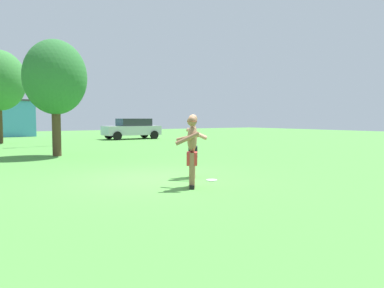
% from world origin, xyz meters
% --- Properties ---
extents(ground_plane, '(80.00, 80.00, 0.00)m').
position_xyz_m(ground_plane, '(0.00, 0.00, 0.00)').
color(ground_plane, '#4C8E3D').
extents(player_near, '(0.75, 0.79, 1.70)m').
position_xyz_m(player_near, '(1.02, -0.34, 0.89)').
color(player_near, black).
rests_on(player_near, ground_plane).
extents(player_in_red, '(0.75, 0.79, 1.65)m').
position_xyz_m(player_in_red, '(0.18, -1.53, 0.90)').
color(player_in_red, black).
rests_on(player_in_red, ground_plane).
extents(frisbee, '(0.28, 0.28, 0.03)m').
position_xyz_m(frisbee, '(1.12, -1.04, 0.01)').
color(frisbee, white).
rests_on(frisbee, ground_plane).
extents(car_silver_near_post, '(4.33, 2.08, 1.58)m').
position_xyz_m(car_silver_near_post, '(7.40, 17.71, 0.82)').
color(car_silver_near_post, silver).
rests_on(car_silver_near_post, ground_plane).
extents(lamp_post, '(0.60, 0.24, 5.99)m').
position_xyz_m(lamp_post, '(0.85, 13.62, 3.65)').
color(lamp_post, black).
rests_on(lamp_post, ground_plane).
extents(tree_near_building, '(2.59, 2.59, 4.87)m').
position_xyz_m(tree_near_building, '(-0.65, 7.55, 3.28)').
color(tree_near_building, '#4C3823').
rests_on(tree_near_building, ground_plane).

